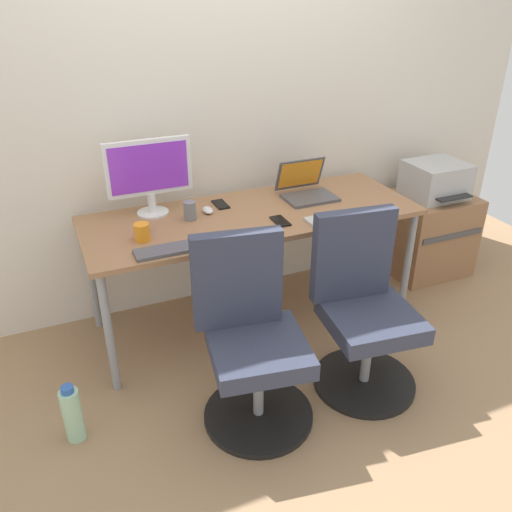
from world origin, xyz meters
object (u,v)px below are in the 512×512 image
(office_chair_left, at_px, (251,342))
(side_cabinet, at_px, (427,233))
(printer, at_px, (436,180))
(coffee_mug, at_px, (142,232))
(water_bottle_on_floor, at_px, (72,414))
(desktop_monitor, at_px, (149,172))
(office_chair_right, at_px, (363,312))
(open_laptop, at_px, (306,188))

(office_chair_left, bearing_deg, side_cabinet, 26.03)
(side_cabinet, xyz_separation_m, printer, (-0.00, -0.00, 0.41))
(side_cabinet, height_order, coffee_mug, coffee_mug)
(printer, bearing_deg, side_cabinet, 90.00)
(water_bottle_on_floor, relative_size, desktop_monitor, 0.65)
(side_cabinet, xyz_separation_m, coffee_mug, (-2.08, -0.22, 0.49))
(office_chair_right, xyz_separation_m, desktop_monitor, (-0.83, 0.95, 0.56))
(office_chair_right, xyz_separation_m, coffee_mug, (-0.96, 0.63, 0.36))
(open_laptop, bearing_deg, printer, -0.25)
(office_chair_right, relative_size, open_laptop, 3.03)
(office_chair_left, distance_m, office_chair_right, 0.62)
(printer, distance_m, water_bottle_on_floor, 2.72)
(office_chair_right, relative_size, water_bottle_on_floor, 3.03)
(open_laptop, bearing_deg, office_chair_left, -130.34)
(office_chair_right, bearing_deg, desktop_monitor, 131.00)
(office_chair_right, distance_m, desktop_monitor, 1.38)
(office_chair_right, xyz_separation_m, open_laptop, (0.10, 0.85, 0.36))
(office_chair_left, distance_m, desktop_monitor, 1.13)
(printer, relative_size, open_laptop, 1.29)
(office_chair_left, distance_m, side_cabinet, 1.94)
(office_chair_right, height_order, water_bottle_on_floor, office_chair_right)
(water_bottle_on_floor, height_order, desktop_monitor, desktop_monitor)
(coffee_mug, bearing_deg, office_chair_left, -61.68)
(open_laptop, height_order, coffee_mug, open_laptop)
(side_cabinet, distance_m, water_bottle_on_floor, 2.67)
(office_chair_left, height_order, desktop_monitor, desktop_monitor)
(office_chair_right, height_order, printer, office_chair_right)
(desktop_monitor, bearing_deg, office_chair_left, -77.58)
(office_chair_right, distance_m, coffee_mug, 1.20)
(water_bottle_on_floor, distance_m, coffee_mug, 0.93)
(desktop_monitor, bearing_deg, office_chair_right, -49.00)
(printer, bearing_deg, open_laptop, 179.75)
(water_bottle_on_floor, bearing_deg, office_chair_right, -6.19)
(water_bottle_on_floor, distance_m, open_laptop, 1.82)
(side_cabinet, xyz_separation_m, water_bottle_on_floor, (-2.57, -0.69, -0.14))
(office_chair_left, distance_m, coffee_mug, 0.80)
(printer, bearing_deg, office_chair_right, -142.85)
(side_cabinet, height_order, printer, printer)
(water_bottle_on_floor, height_order, open_laptop, open_laptop)
(side_cabinet, height_order, open_laptop, open_laptop)
(office_chair_left, bearing_deg, printer, 26.00)
(office_chair_left, relative_size, office_chair_right, 1.00)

